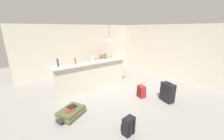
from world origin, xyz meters
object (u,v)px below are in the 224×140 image
(bottle_white, at_px, (119,55))
(backpack_red, at_px, (141,92))
(dining_chair_near_partition, at_px, (113,66))
(dining_chair_far_side, at_px, (102,61))
(bottle_clear, at_px, (93,58))
(bottle_amber, at_px, (75,61))
(backpack_black, at_px, (128,126))
(suitcase_flat_olive, at_px, (71,113))
(bottle_green, at_px, (105,56))
(suitcase_upright_black, at_px, (167,92))
(pendant_lamp, at_px, (109,39))
(book_stack, at_px, (71,108))
(bottle_blue, at_px, (58,63))
(dining_table, at_px, (107,61))

(bottle_white, relative_size, backpack_red, 0.61)
(dining_chair_near_partition, distance_m, dining_chair_far_side, 1.13)
(bottle_clear, bearing_deg, bottle_amber, 177.79)
(bottle_white, xyz_separation_m, backpack_black, (-1.83, -2.57, -1.06))
(backpack_red, bearing_deg, bottle_amber, 138.29)
(bottle_clear, bearing_deg, dining_chair_far_side, 50.12)
(suitcase_flat_olive, bearing_deg, bottle_green, 30.89)
(suitcase_upright_black, distance_m, backpack_black, 2.07)
(backpack_red, bearing_deg, bottle_clear, 124.94)
(dining_chair_near_partition, relative_size, pendant_lamp, 1.09)
(book_stack, bearing_deg, suitcase_upright_black, -21.34)
(bottle_blue, relative_size, dining_chair_far_side, 0.29)
(dining_chair_far_side, bearing_deg, bottle_blue, -146.40)
(suitcase_flat_olive, bearing_deg, suitcase_upright_black, -21.15)
(suitcase_flat_olive, height_order, suitcase_upright_black, suitcase_upright_black)
(bottle_green, distance_m, backpack_red, 1.93)
(bottle_clear, relative_size, book_stack, 0.83)
(bottle_blue, distance_m, suitcase_flat_olive, 1.69)
(dining_chair_near_partition, distance_m, suitcase_upright_black, 3.16)
(bottle_green, relative_size, backpack_red, 0.59)
(bottle_blue, relative_size, bottle_white, 1.05)
(suitcase_flat_olive, relative_size, book_stack, 2.69)
(bottle_clear, bearing_deg, bottle_white, 1.85)
(bottle_amber, bearing_deg, book_stack, -120.77)
(pendant_lamp, height_order, backpack_black, pendant_lamp)
(suitcase_upright_black, distance_m, book_stack, 3.04)
(bottle_amber, height_order, dining_chair_near_partition, bottle_amber)
(dining_chair_near_partition, height_order, suitcase_flat_olive, dining_chair_near_partition)
(dining_chair_far_side, height_order, suitcase_upright_black, dining_chair_far_side)
(bottle_green, relative_size, dining_chair_far_side, 0.27)
(pendant_lamp, relative_size, suitcase_flat_olive, 0.96)
(dining_chair_near_partition, bearing_deg, dining_table, 83.52)
(dining_chair_near_partition, xyz_separation_m, suitcase_flat_olive, (-3.01, -2.05, -0.41))
(dining_table, relative_size, suitcase_upright_black, 1.64)
(bottle_blue, distance_m, dining_chair_far_side, 3.62)
(bottle_amber, relative_size, dining_chair_near_partition, 0.26)
(bottle_clear, height_order, backpack_black, bottle_clear)
(pendant_lamp, xyz_separation_m, suitcase_upright_black, (-0.28, -3.64, -1.44))
(bottle_green, relative_size, dining_chair_near_partition, 0.27)
(bottle_amber, xyz_separation_m, bottle_clear, (0.66, -0.03, 0.02))
(bottle_green, height_order, suitcase_flat_olive, bottle_green)
(dining_chair_near_partition, relative_size, backpack_red, 2.21)
(bottle_clear, distance_m, suitcase_flat_olive, 2.09)
(dining_table, bearing_deg, suitcase_flat_olive, -139.39)
(backpack_black, bearing_deg, bottle_green, 65.91)
(bottle_clear, bearing_deg, suitcase_upright_black, -55.94)
(bottle_white, bearing_deg, bottle_green, 178.62)
(bottle_amber, bearing_deg, bottle_clear, -2.21)
(dining_chair_near_partition, height_order, backpack_red, dining_chair_near_partition)
(bottle_white, distance_m, suitcase_flat_olive, 3.09)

